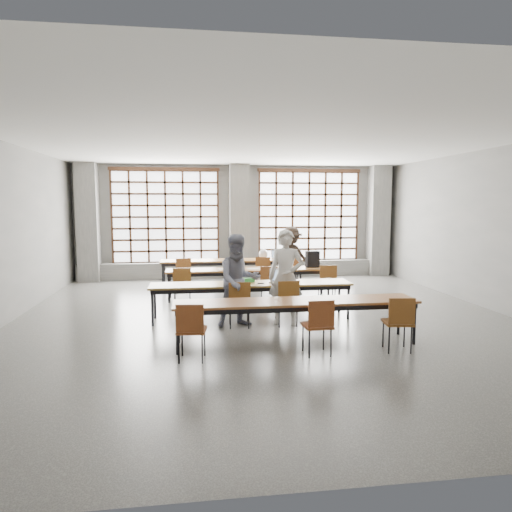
{
  "coord_description": "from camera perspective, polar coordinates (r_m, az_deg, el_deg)",
  "views": [
    {
      "loc": [
        -1.4,
        -8.83,
        2.3
      ],
      "look_at": [
        -0.14,
        0.4,
        1.23
      ],
      "focal_mm": 32.0,
      "sensor_mm": 36.0,
      "label": 1
    }
  ],
  "objects": [
    {
      "name": "floor",
      "position": [
        9.23,
        1.21,
        -7.9
      ],
      "size": [
        11.0,
        11.0,
        0.0
      ],
      "primitive_type": "plane",
      "color": "#4B4B48",
      "rests_on": "ground"
    },
    {
      "name": "ceiling",
      "position": [
        9.02,
        1.26,
        14.17
      ],
      "size": [
        11.0,
        11.0,
        0.0
      ],
      "primitive_type": "plane",
      "rotation": [
        3.14,
        0.0,
        0.0
      ],
      "color": "silver",
      "rests_on": "floor"
    },
    {
      "name": "wall_back",
      "position": [
        14.41,
        -2.2,
        4.35
      ],
      "size": [
        10.0,
        0.0,
        10.0
      ],
      "primitive_type": "plane",
      "rotation": [
        1.57,
        0.0,
        0.0
      ],
      "color": "#5E5E5C",
      "rests_on": "floor"
    },
    {
      "name": "wall_front",
      "position": [
        3.66,
        14.87,
        -2.39
      ],
      "size": [
        10.0,
        0.0,
        10.0
      ],
      "primitive_type": "plane",
      "rotation": [
        -1.57,
        0.0,
        0.0
      ],
      "color": "#5E5E5C",
      "rests_on": "floor"
    },
    {
      "name": "wall_right",
      "position": [
        10.92,
        28.15,
        2.87
      ],
      "size": [
        0.0,
        11.0,
        11.0
      ],
      "primitive_type": "plane",
      "rotation": [
        1.57,
        0.0,
        -1.57
      ],
      "color": "#5E5E5C",
      "rests_on": "floor"
    },
    {
      "name": "column_left",
      "position": [
        14.4,
        -20.25,
        3.95
      ],
      "size": [
        0.6,
        0.55,
        3.5
      ],
      "primitive_type": "cube",
      "color": "#585855",
      "rests_on": "floor"
    },
    {
      "name": "column_mid",
      "position": [
        14.13,
        -2.09,
        4.3
      ],
      "size": [
        0.6,
        0.55,
        3.5
      ],
      "primitive_type": "cube",
      "color": "#585855",
      "rests_on": "floor"
    },
    {
      "name": "column_right",
      "position": [
        15.25,
        15.03,
        4.25
      ],
      "size": [
        0.6,
        0.55,
        3.5
      ],
      "primitive_type": "cube",
      "color": "#585855",
      "rests_on": "floor"
    },
    {
      "name": "window_left",
      "position": [
        14.28,
        -11.22,
        4.81
      ],
      "size": [
        3.32,
        0.12,
        3.0
      ],
      "color": "white",
      "rests_on": "wall_back"
    },
    {
      "name": "window_right",
      "position": [
        14.72,
        6.61,
        4.94
      ],
      "size": [
        3.32,
        0.12,
        3.0
      ],
      "color": "white",
      "rests_on": "wall_back"
    },
    {
      "name": "sill_ledge",
      "position": [
        14.35,
        -2.1,
        -1.68
      ],
      "size": [
        9.8,
        0.35,
        0.5
      ],
      "primitive_type": "cube",
      "color": "#585855",
      "rests_on": "floor"
    },
    {
      "name": "desk_row_a",
      "position": [
        12.93,
        -2.99,
        -0.74
      ],
      "size": [
        4.0,
        0.7,
        0.73
      ],
      "color": "brown",
      "rests_on": "floor"
    },
    {
      "name": "desk_row_b",
      "position": [
        11.13,
        -0.88,
        -1.92
      ],
      "size": [
        4.0,
        0.7,
        0.73
      ],
      "color": "brown",
      "rests_on": "floor"
    },
    {
      "name": "desk_row_c",
      "position": [
        9.12,
        -0.59,
        -3.8
      ],
      "size": [
        4.0,
        0.7,
        0.73
      ],
      "color": "brown",
      "rests_on": "floor"
    },
    {
      "name": "desk_row_d",
      "position": [
        7.54,
        5.06,
        -6.03
      ],
      "size": [
        4.0,
        0.7,
        0.73
      ],
      "color": "brown",
      "rests_on": "floor"
    },
    {
      "name": "chair_back_left",
      "position": [
        12.28,
        -9.17,
        -1.8
      ],
      "size": [
        0.51,
        0.52,
        0.88
      ],
      "color": "brown",
      "rests_on": "floor"
    },
    {
      "name": "chair_back_mid",
      "position": [
        12.42,
        0.88,
        -1.63
      ],
      "size": [
        0.48,
        0.48,
        0.88
      ],
      "color": "brown",
      "rests_on": "floor"
    },
    {
      "name": "chair_back_right",
      "position": [
        12.56,
        4.47,
        -1.56
      ],
      "size": [
        0.5,
        0.51,
        0.88
      ],
      "color": "brown",
      "rests_on": "floor"
    },
    {
      "name": "chair_mid_left",
      "position": [
        10.45,
        -9.21,
        -3.27
      ],
      "size": [
        0.42,
        0.43,
        0.88
      ],
      "color": "brown",
      "rests_on": "floor"
    },
    {
      "name": "chair_mid_centre",
      "position": [
        10.59,
        1.62,
        -3.06
      ],
      "size": [
        0.48,
        0.48,
        0.88
      ],
      "color": "brown",
      "rests_on": "floor"
    },
    {
      "name": "chair_mid_right",
      "position": [
        10.9,
        8.92,
        -2.86
      ],
      "size": [
        0.47,
        0.47,
        0.88
      ],
      "color": "brown",
      "rests_on": "floor"
    },
    {
      "name": "chair_front_left",
      "position": [
        8.5,
        -2.1,
        -5.45
      ],
      "size": [
        0.44,
        0.45,
        0.88
      ],
      "color": "brown",
      "rests_on": "floor"
    },
    {
      "name": "chair_front_right",
      "position": [
        8.64,
        3.92,
        -5.27
      ],
      "size": [
        0.43,
        0.44,
        0.88
      ],
      "color": "brown",
      "rests_on": "floor"
    },
    {
      "name": "chair_near_left",
      "position": [
        6.78,
        -8.13,
        -8.63
      ],
      "size": [
        0.47,
        0.47,
        0.88
      ],
      "color": "brown",
      "rests_on": "floor"
    },
    {
      "name": "chair_near_mid",
      "position": [
        7.02,
        7.83,
        -8.08
      ],
      "size": [
        0.44,
        0.44,
        0.88
      ],
      "color": "brown",
      "rests_on": "floor"
    },
    {
      "name": "chair_near_right",
      "position": [
        7.47,
        17.45,
        -7.45
      ],
      "size": [
        0.48,
        0.48,
        0.88
      ],
      "color": "brown",
      "rests_on": "floor"
    },
    {
      "name": "student_male",
      "position": [
        8.69,
        3.75,
        -2.68
      ],
      "size": [
        0.76,
        0.61,
        1.82
      ],
      "primitive_type": "imported",
      "rotation": [
        0.0,
        0.0,
        -0.3
      ],
      "color": "silver",
      "rests_on": "floor"
    },
    {
      "name": "student_female",
      "position": [
        8.57,
        -2.17,
        -3.09
      ],
      "size": [
        0.97,
        0.82,
        1.74
      ],
      "primitive_type": "imported",
      "rotation": [
        0.0,
        0.0,
        0.21
      ],
      "color": "#182049",
      "rests_on": "floor"
    },
    {
      "name": "student_back",
      "position": [
        12.65,
        4.43,
        -0.13
      ],
      "size": [
        1.16,
        0.77,
        1.67
      ],
      "primitive_type": "imported",
      "rotation": [
        0.0,
        0.0,
        0.15
      ],
      "color": "black",
      "rests_on": "floor"
    },
    {
      "name": "laptop_front",
      "position": [
        9.29,
        2.78,
        -2.82
      ],
      "size": [
        0.42,
        0.38,
        0.26
      ],
      "color": "silver",
      "rests_on": "desk_row_c"
    },
    {
      "name": "laptop_back",
      "position": [
        13.2,
        2.78,
        -0.04
      ],
      "size": [
        0.39,
        0.35,
        0.26
      ],
      "color": "#ACABB0",
      "rests_on": "desk_row_a"
    },
    {
      "name": "mouse",
      "position": [
        9.25,
        5.28,
        -3.15
      ],
      "size": [
        0.1,
        0.07,
        0.04
      ],
      "primitive_type": "ellipsoid",
      "rotation": [
        0.0,
        0.0,
        -0.1
      ],
      "color": "white",
      "rests_on": "desk_row_c"
    },
    {
      "name": "green_box",
      "position": [
        9.18,
        -0.96,
        -3.04
      ],
      "size": [
        0.27,
        0.17,
        0.09
      ],
      "primitive_type": "cube",
      "rotation": [
        0.0,
        0.0,
        0.34
      ],
      "color": "#2D893A",
      "rests_on": "desk_row_c"
    },
    {
      "name": "phone",
      "position": [
        9.04,
        0.62,
        -3.43
      ],
      "size": [
        0.14,
        0.1,
        0.01
      ],
      "primitive_type": "cube",
      "rotation": [
        0.0,
        0.0,
        -0.34
      ],
      "color": "black",
      "rests_on": "desk_row_c"
    },
    {
      "name": "paper_sheet_a",
      "position": [
        11.11,
        -3.98,
        -1.6
      ],
      "size": [
        0.34,
        0.28,
        0.0
      ],
      "primitive_type": "cube",
      "rotation": [
        0.0,
        0.0,
        0.24
      ],
      "color": "silver",
      "rests_on": "desk_row_b"
    },
    {
      "name": "paper_sheet_b",
      "position": [
        11.04,
        -2.4,
        -1.65
      ],
      "size": [
        0.35,
        0.3,
        0.0
      ],
      "primitive_type": "cube",
      "rotation": [
        0.0,
        0.0,
        -0.35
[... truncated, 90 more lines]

